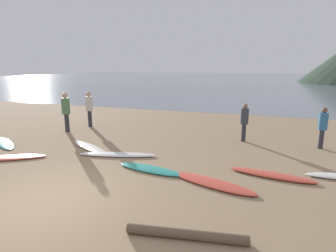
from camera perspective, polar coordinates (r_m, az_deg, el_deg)
name	(u,v)px	position (r m, az deg, el deg)	size (l,w,h in m)	color
ground_plane	(176,122)	(15.42, 1.68, 0.90)	(120.00, 120.00, 0.20)	#997C5B
ocean_water	(243,79)	(67.65, 15.49, 9.49)	(140.00, 100.00, 0.01)	slate
surfboard_0	(5,143)	(12.47, -31.02, -3.09)	(2.24, 0.51, 0.06)	teal
surfboard_1	(7,158)	(10.47, -30.68, -5.72)	(2.48, 0.58, 0.08)	#D84C38
surfboard_2	(90,147)	(10.56, -16.11, -4.26)	(2.31, 0.48, 0.09)	silver
surfboard_3	(118,155)	(9.46, -10.51, -5.89)	(2.66, 0.45, 0.10)	white
surfboard_4	(150,169)	(8.08, -3.70, -8.97)	(2.11, 0.53, 0.09)	teal
surfboard_5	(213,183)	(7.25, 9.39, -11.69)	(2.34, 0.58, 0.09)	#D84C38
surfboard_6	(272,175)	(8.17, 20.86, -9.53)	(2.29, 0.49, 0.09)	#D84C38
person_0	(244,119)	(11.30, 15.71, 1.38)	(0.31, 0.31, 1.54)	#2D2D38
person_1	(323,125)	(11.40, 29.67, 0.27)	(0.31, 0.31, 1.54)	#2D2D38
person_2	(89,106)	(14.13, -16.17, 3.99)	(0.35, 0.35, 1.75)	#2D2D38
person_3	(66,109)	(13.30, -20.58, 3.34)	(0.36, 0.36, 1.81)	#2D2D38
driftwood_log	(186,234)	(5.18, 3.86, -21.63)	(0.18, 0.18, 2.16)	brown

